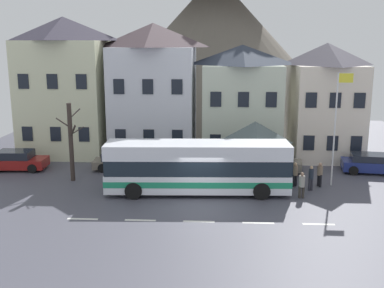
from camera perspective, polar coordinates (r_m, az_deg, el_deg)
ground_plane at (r=25.76m, az=1.10°, el=-7.72°), size 40.00×60.00×0.07m
townhouse_00 at (r=38.39m, az=-15.38°, el=6.90°), size 6.53×6.15×10.91m
townhouse_01 at (r=36.92m, az=-4.74°, el=6.71°), size 6.41×6.45×10.41m
townhouse_02 at (r=36.37m, az=6.17°, el=5.29°), size 5.99×5.83×8.77m
townhouse_03 at (r=37.73m, az=16.17°, el=5.24°), size 5.11×6.80×8.90m
hilltop_castle at (r=58.13m, az=3.01°, el=12.85°), size 32.21×32.21×22.92m
transit_bus at (r=27.39m, az=0.70°, el=-2.99°), size 11.06×3.04×3.10m
bus_shelter at (r=30.53m, az=7.88°, el=1.45°), size 3.60×3.60×3.83m
parked_car_00 at (r=33.09m, az=-8.55°, el=-2.10°), size 4.47×2.07×1.28m
parked_car_01 at (r=32.81m, az=9.71°, el=-2.27°), size 4.48×2.37×1.26m
parked_car_02 at (r=34.32m, az=21.41°, el=-2.27°), size 4.21×2.44×1.32m
parked_car_03 at (r=35.00m, az=-20.93°, el=-1.92°), size 4.03×2.14×1.38m
pedestrian_00 at (r=27.44m, az=13.52°, el=-4.90°), size 0.37×0.34×1.55m
pedestrian_01 at (r=28.95m, az=14.61°, el=-4.01°), size 0.31×0.29×1.56m
pedestrian_02 at (r=29.88m, az=15.64°, el=-3.59°), size 0.34×0.37×1.55m
pedestrian_03 at (r=29.52m, az=12.72°, el=-3.53°), size 0.32×0.32×1.57m
public_bench at (r=32.60m, az=3.71°, el=-2.49°), size 1.61×0.48×0.87m
flagpole at (r=29.69m, az=17.56°, el=2.72°), size 0.95×0.10×7.15m
bare_tree_00 at (r=30.66m, az=-14.85°, el=0.32°), size 1.64×1.24×5.13m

